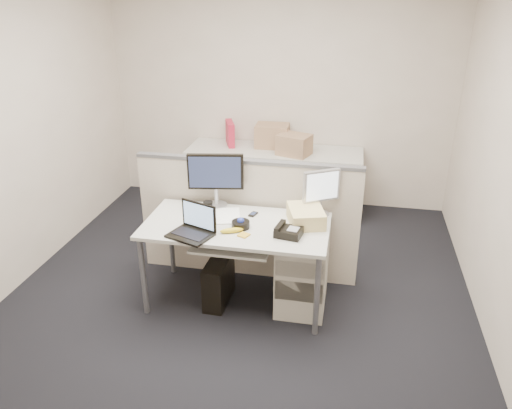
% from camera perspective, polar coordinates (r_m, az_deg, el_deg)
% --- Properties ---
extents(floor, '(4.00, 4.50, 0.01)m').
position_cam_1_polar(floor, '(4.42, -2.13, -10.82)').
color(floor, black).
rests_on(floor, ground).
extents(wall_back, '(4.00, 0.02, 2.70)m').
position_cam_1_polar(wall_back, '(5.95, 2.73, 12.79)').
color(wall_back, beige).
rests_on(wall_back, ground).
extents(wall_front, '(4.00, 0.02, 2.70)m').
position_cam_1_polar(wall_front, '(1.94, -18.68, -15.19)').
color(wall_front, beige).
rests_on(wall_front, ground).
extents(wall_left, '(0.02, 4.50, 2.70)m').
position_cam_1_polar(wall_left, '(4.68, -27.18, 6.93)').
color(wall_left, beige).
rests_on(wall_left, ground).
extents(desk, '(1.50, 0.75, 0.73)m').
position_cam_1_polar(desk, '(4.07, -2.28, -3.10)').
color(desk, silver).
rests_on(desk, floor).
extents(keyboard_tray, '(0.62, 0.32, 0.02)m').
position_cam_1_polar(keyboard_tray, '(3.94, -2.87, -4.86)').
color(keyboard_tray, silver).
rests_on(keyboard_tray, desk).
extents(drawer_pedestal, '(0.40, 0.55, 0.65)m').
position_cam_1_polar(drawer_pedestal, '(4.21, 5.33, -7.56)').
color(drawer_pedestal, beige).
rests_on(drawer_pedestal, floor).
extents(cubicle_partition, '(2.00, 0.06, 1.10)m').
position_cam_1_polar(cubicle_partition, '(4.51, -0.95, -1.83)').
color(cubicle_partition, beige).
rests_on(cubicle_partition, floor).
extents(back_counter, '(2.00, 0.60, 0.72)m').
position_cam_1_polar(back_counter, '(5.92, 2.07, 2.75)').
color(back_counter, beige).
rests_on(back_counter, floor).
extents(monitor_main, '(0.50, 0.26, 0.48)m').
position_cam_1_polar(monitor_main, '(4.29, -4.61, 2.76)').
color(monitor_main, black).
rests_on(monitor_main, desk).
extents(monitor_small, '(0.36, 0.30, 0.39)m').
position_cam_1_polar(monitor_small, '(4.16, 7.43, 1.30)').
color(monitor_small, '#B7B7BC').
rests_on(monitor_small, desk).
extents(laptop, '(0.39, 0.34, 0.24)m').
position_cam_1_polar(laptop, '(3.84, -7.62, -2.03)').
color(laptop, black).
rests_on(laptop, desk).
extents(trackball, '(0.16, 0.16, 0.06)m').
position_cam_1_polar(trackball, '(3.98, -1.76, -2.30)').
color(trackball, black).
rests_on(trackball, desk).
extents(desk_phone, '(0.22, 0.19, 0.06)m').
position_cam_1_polar(desk_phone, '(3.86, 3.76, -3.19)').
color(desk_phone, black).
rests_on(desk_phone, desk).
extents(paper_stack, '(0.31, 0.35, 0.01)m').
position_cam_1_polar(paper_stack, '(4.17, -3.52, -1.32)').
color(paper_stack, white).
rests_on(paper_stack, desk).
extents(sticky_pad, '(0.10, 0.10, 0.01)m').
position_cam_1_polar(sticky_pad, '(3.86, -1.41, -3.51)').
color(sticky_pad, gold).
rests_on(sticky_pad, desk).
extents(travel_mug, '(0.08, 0.08, 0.16)m').
position_cam_1_polar(travel_mug, '(4.08, -5.47, -0.86)').
color(travel_mug, black).
rests_on(travel_mug, desk).
extents(banana, '(0.19, 0.12, 0.04)m').
position_cam_1_polar(banana, '(3.90, -2.80, -2.97)').
color(banana, yellow).
rests_on(banana, desk).
extents(cellphone, '(0.07, 0.10, 0.01)m').
position_cam_1_polar(cellphone, '(4.20, -0.34, -1.12)').
color(cellphone, black).
rests_on(cellphone, desk).
extents(manila_folders, '(0.35, 0.41, 0.13)m').
position_cam_1_polar(manila_folders, '(4.06, 5.72, -1.29)').
color(manila_folders, '#F5DE8F').
rests_on(manila_folders, desk).
extents(keyboard, '(0.40, 0.14, 0.02)m').
position_cam_1_polar(keyboard, '(3.98, -3.44, -4.23)').
color(keyboard, black).
rests_on(keyboard, keyboard_tray).
extents(pc_tower_desk, '(0.18, 0.43, 0.39)m').
position_cam_1_polar(pc_tower_desk, '(4.30, -4.29, -8.75)').
color(pc_tower_desk, black).
rests_on(pc_tower_desk, floor).
extents(pc_tower_spare_dark, '(0.28, 0.49, 0.43)m').
position_cam_1_polar(pc_tower_spare_dark, '(6.31, -7.27, 2.54)').
color(pc_tower_spare_dark, black).
rests_on(pc_tower_spare_dark, floor).
extents(pc_tower_spare_silver, '(0.27, 0.51, 0.45)m').
position_cam_1_polar(pc_tower_spare_silver, '(6.38, -9.41, 2.76)').
color(pc_tower_spare_silver, '#B7B7BC').
rests_on(pc_tower_spare_silver, floor).
extents(cardboard_box_left, '(0.39, 0.30, 0.29)m').
position_cam_1_polar(cardboard_box_left, '(5.88, 1.85, 7.77)').
color(cardboard_box_left, tan).
rests_on(cardboard_box_left, back_counter).
extents(cardboard_box_right, '(0.41, 0.37, 0.25)m').
position_cam_1_polar(cardboard_box_right, '(5.62, 4.38, 6.73)').
color(cardboard_box_right, tan).
rests_on(cardboard_box_right, back_counter).
extents(red_binder, '(0.18, 0.33, 0.30)m').
position_cam_1_polar(red_binder, '(5.96, -2.98, 8.04)').
color(red_binder, '#B51E35').
rests_on(red_binder, back_counter).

